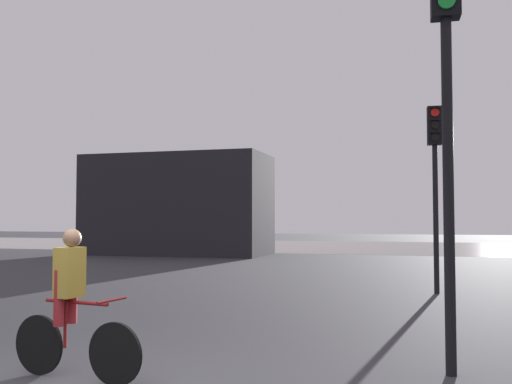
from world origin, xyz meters
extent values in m
cube|color=gray|center=(0.00, 30.95, 0.00)|extent=(80.00, 16.00, 0.01)
cube|color=black|center=(-8.08, 20.95, 2.40)|extent=(8.73, 4.00, 4.79)
cylinder|color=black|center=(3.59, 2.09, 2.00)|extent=(0.12, 0.12, 4.01)
cylinder|color=green|center=(3.60, 1.96, 4.17)|extent=(0.19, 0.04, 0.19)
cylinder|color=black|center=(3.62, 9.23, 1.73)|extent=(0.12, 0.12, 3.45)
cube|color=black|center=(3.62, 9.23, 3.90)|extent=(0.34, 0.27, 0.90)
cylinder|color=red|center=(3.63, 9.09, 4.19)|extent=(0.19, 0.05, 0.19)
cube|color=black|center=(3.64, 9.07, 4.30)|extent=(0.20, 0.14, 0.02)
cylinder|color=black|center=(3.63, 9.09, 3.90)|extent=(0.19, 0.05, 0.19)
cube|color=black|center=(3.64, 9.07, 4.01)|extent=(0.20, 0.14, 0.02)
cylinder|color=black|center=(3.63, 9.09, 3.61)|extent=(0.19, 0.05, 0.19)
cube|color=black|center=(3.64, 9.07, 3.72)|extent=(0.20, 0.14, 0.02)
cylinder|color=black|center=(0.23, 0.69, 0.33)|extent=(0.66, 0.14, 0.66)
cylinder|color=black|center=(-0.81, 0.85, 0.33)|extent=(0.66, 0.14, 0.66)
cylinder|color=maroon|center=(-0.29, 0.77, 0.83)|extent=(0.84, 0.16, 0.04)
cylinder|color=maroon|center=(-0.44, 0.79, 0.61)|extent=(0.04, 0.04, 0.55)
cylinder|color=maroon|center=(0.18, 0.70, 0.88)|extent=(0.10, 0.46, 0.03)
cylinder|color=maroon|center=(-0.46, 0.69, 0.88)|extent=(0.11, 0.11, 0.60)
cylinder|color=maroon|center=(-0.43, 0.89, 0.88)|extent=(0.11, 0.11, 0.60)
cube|color=olive|center=(-0.39, 0.79, 1.15)|extent=(0.24, 0.33, 0.54)
sphere|color=#846047|center=(-0.36, 0.78, 1.52)|extent=(0.20, 0.20, 0.20)
camera|label=1|loc=(3.29, -4.63, 1.73)|focal=40.00mm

